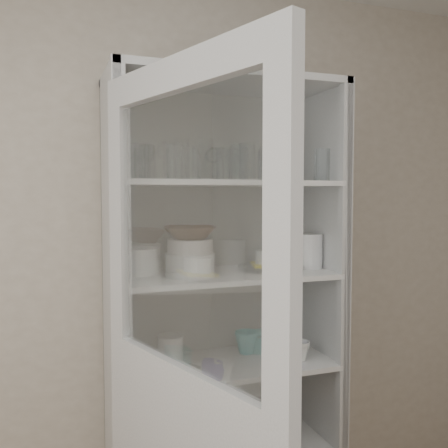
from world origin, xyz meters
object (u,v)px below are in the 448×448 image
object	(u,v)px
yellow_trivet	(270,264)
pantry_cabinet	(219,340)
goblet_3	(273,166)
white_canister	(171,351)
plate_stack_front	(190,265)
cupboard_door	(184,441)
teal_jar	(260,342)
mug_teal	(247,342)
tin_box	(261,436)
grey_bowl_stack	(309,251)
goblet_0	(147,161)
goblet_2	(233,163)
terracotta_bowl	(190,233)
glass_platter	(270,268)
white_ramekin	(271,257)
measuring_cups	(184,371)
cream_bowl	(190,246)
mug_white	(299,351)
mug_blue	(287,351)
plate_stack_back	(138,261)
goblet_1	(213,163)

from	to	relation	value
yellow_trivet	pantry_cabinet	bearing A→B (deg)	166.65
yellow_trivet	goblet_3	bearing A→B (deg)	60.45
white_canister	plate_stack_front	bearing A→B (deg)	-53.00
cupboard_door	teal_jar	size ratio (longest dim) A/B	20.76
mug_teal	teal_jar	world-z (taller)	mug_teal
tin_box	grey_bowl_stack	bearing A→B (deg)	-4.62
goblet_0	goblet_2	xyz separation A→B (m)	(0.40, -0.02, 0.00)
plate_stack_front	terracotta_bowl	world-z (taller)	terracotta_bowl
glass_platter	white_ramekin	world-z (taller)	white_ramekin
goblet_2	measuring_cups	bearing A→B (deg)	-144.50
cream_bowl	mug_white	size ratio (longest dim) A/B	2.05
mug_teal	measuring_cups	world-z (taller)	mug_teal
yellow_trivet	measuring_cups	world-z (taller)	yellow_trivet
cupboard_door	yellow_trivet	xyz separation A→B (m)	(0.59, 0.66, 0.41)
white_ramekin	goblet_2	bearing A→B (deg)	145.99
mug_blue	glass_platter	bearing A→B (deg)	94.18
cupboard_door	plate_stack_front	world-z (taller)	cupboard_door
plate_stack_front	glass_platter	bearing A→B (deg)	9.22
white_canister	goblet_2	bearing A→B (deg)	13.43
mug_teal	mug_white	bearing A→B (deg)	-65.61
grey_bowl_stack	plate_stack_back	bearing A→B (deg)	172.13
grey_bowl_stack	mug_teal	size ratio (longest dim) A/B	1.43
mug_white	mug_blue	bearing A→B (deg)	143.26
plate_stack_back	teal_jar	distance (m)	0.70
cream_bowl	terracotta_bowl	size ratio (longest dim) A/B	0.86
goblet_2	measuring_cups	world-z (taller)	goblet_2
grey_bowl_stack	mug_blue	xyz separation A→B (m)	(-0.14, -0.06, -0.44)
mug_teal	white_canister	bearing A→B (deg)	163.57
grey_bowl_stack	mug_blue	size ratio (longest dim) A/B	1.48
grey_bowl_stack	terracotta_bowl	bearing A→B (deg)	-176.50
cupboard_door	glass_platter	world-z (taller)	cupboard_door
plate_stack_front	plate_stack_back	bearing A→B (deg)	143.62
yellow_trivet	grey_bowl_stack	size ratio (longest dim) A/B	1.02
plate_stack_back	terracotta_bowl	world-z (taller)	terracotta_bowl
plate_stack_front	tin_box	world-z (taller)	plate_stack_front
plate_stack_back	white_canister	xyz separation A→B (m)	(0.13, -0.06, -0.39)
plate_stack_front	tin_box	distance (m)	0.89
mug_white	glass_platter	bearing A→B (deg)	107.94
mug_white	tin_box	world-z (taller)	mug_white
white_canister	tin_box	size ratio (longest dim) A/B	0.67
cream_bowl	measuring_cups	bearing A→B (deg)	-130.65
goblet_1	mug_blue	world-z (taller)	goblet_1
pantry_cabinet	goblet_2	bearing A→B (deg)	27.54
plate_stack_front	measuring_cups	xyz separation A→B (m)	(-0.04, -0.05, -0.43)
white_ramekin	mug_white	xyz separation A→B (m)	(0.10, -0.10, -0.42)
mug_blue	white_canister	size ratio (longest dim) A/B	0.82
terracotta_bowl	white_ramekin	size ratio (longest dim) A/B	1.61
white_ramekin	grey_bowl_stack	distance (m)	0.19
cream_bowl	measuring_cups	size ratio (longest dim) A/B	2.01
goblet_2	white_ramekin	world-z (taller)	goblet_2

